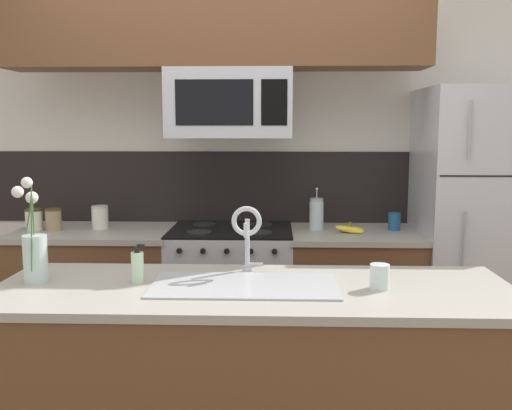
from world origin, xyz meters
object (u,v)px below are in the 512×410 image
Objects in this scene: stove_range at (231,300)px; flower_vase at (34,253)px; microwave at (230,104)px; french_press at (316,214)px; refrigerator at (484,234)px; storage_jar_tall at (34,219)px; coffee_tin at (394,222)px; storage_jar_short at (100,217)px; drinking_glass at (380,277)px; storage_jar_medium at (53,219)px; dish_soap_bottle at (138,267)px; banana_bunch at (350,229)px; sink_faucet at (247,230)px.

stove_range is 1.53m from flower_vase.
microwave reaches higher than french_press.
microwave is at bearing -178.51° from refrigerator.
coffee_tin is (2.27, 0.07, -0.01)m from storage_jar_tall.
refrigerator is at bearing -3.14° from coffee_tin.
storage_jar_short reaches higher than drinking_glass.
flower_vase is (-1.43, 0.06, 0.07)m from drinking_glass.
storage_jar_medium is (-1.12, -0.00, -0.71)m from microwave.
dish_soap_bottle reaches higher than storage_jar_short.
microwave reaches higher than storage_jar_short.
storage_jar_tall is at bearing -179.93° from microwave.
storage_jar_tall is at bearing -171.76° from storage_jar_short.
storage_jar_medium reaches higher than storage_jar_tall.
stove_range is 1.25× the size of microwave.
refrigerator is (1.57, 0.04, -0.80)m from microwave.
french_press is (1.66, 0.08, 0.03)m from storage_jar_medium.
storage_jar_medium is at bearing -178.09° from coffee_tin.
sink_faucet reaches higher than banana_bunch.
refrigerator is 5.84× the size of sink_faucet.
flower_vase is (-1.46, -1.15, 0.10)m from banana_bunch.
french_press is at bearing 177.79° from refrigerator.
banana_bunch is at bearing -174.55° from refrigerator.
storage_jar_medium is at bearing -177.19° from french_press.
storage_jar_medium is 1.26× the size of coffee_tin.
storage_jar_medium is 1.26m from flower_vase.
refrigerator reaches higher than sink_faucet.
french_press is (1.78, 0.08, 0.03)m from storage_jar_tall.
sink_faucet is at bearing 158.70° from drinking_glass.
microwave is 6.77× the size of coffee_tin.
sink_faucet is at bearing 19.11° from dish_soap_bottle.
storage_jar_short is at bearing -178.99° from french_press.
flower_vase reaches higher than storage_jar_short.
stove_range is 0.88m from banana_bunch.
storage_jar_tall is 2.30m from drinking_glass.
storage_jar_medium is (-1.12, -0.02, 0.52)m from stove_range.
storage_jar_tall is at bearing 178.91° from banana_bunch.
flower_vase is at bearing -121.39° from microwave.
refrigerator reaches higher than drinking_glass.
coffee_tin is 2.16m from flower_vase.
microwave is 1.10m from storage_jar_short.
french_press reaches higher than stove_range.
flower_vase reaches higher than drinking_glass.
flower_vase is at bearing -84.91° from storage_jar_short.
stove_range is 0.52× the size of refrigerator.
refrigerator is 12.05× the size of storage_jar_short.
banana_bunch is (-0.84, -0.08, 0.04)m from refrigerator.
stove_range is at bearing -2.44° from storage_jar_short.
storage_jar_tall is at bearing -178.17° from coffee_tin.
microwave reaches higher than coffee_tin.
dish_soap_bottle is at bearing 0.13° from flower_vase.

